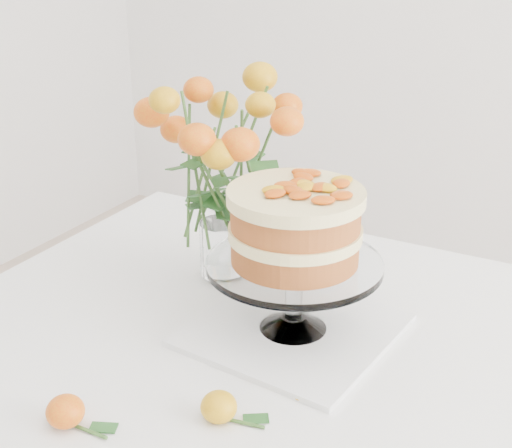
# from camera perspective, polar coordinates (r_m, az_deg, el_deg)

# --- Properties ---
(table) EXTENTS (1.43, 0.93, 0.76)m
(table) POSITION_cam_1_polar(r_m,az_deg,el_deg) (1.22, 7.37, -13.47)
(table) COLOR tan
(table) RESTS_ON ground
(napkin) EXTENTS (0.34, 0.34, 0.01)m
(napkin) POSITION_cam_1_polar(r_m,az_deg,el_deg) (1.21, 2.96, -8.46)
(napkin) COLOR white
(napkin) RESTS_ON table
(cake_stand) EXTENTS (0.29, 0.29, 0.26)m
(cake_stand) POSITION_cam_1_polar(r_m,az_deg,el_deg) (1.13, 3.15, -0.78)
(cake_stand) COLOR white
(cake_stand) RESTS_ON napkin
(rose_vase) EXTENTS (0.31, 0.31, 0.46)m
(rose_vase) POSITION_cam_1_polar(r_m,az_deg,el_deg) (1.29, -2.77, 6.41)
(rose_vase) COLOR white
(rose_vase) RESTS_ON table
(loose_rose_near) EXTENTS (0.09, 0.05, 0.04)m
(loose_rose_near) POSITION_cam_1_polar(r_m,az_deg,el_deg) (1.02, -2.97, -14.41)
(loose_rose_near) COLOR gold
(loose_rose_near) RESTS_ON table
(loose_rose_far) EXTENTS (0.10, 0.05, 0.05)m
(loose_rose_far) POSITION_cam_1_polar(r_m,az_deg,el_deg) (1.04, -14.98, -14.30)
(loose_rose_far) COLOR #E53D0B
(loose_rose_far) RESTS_ON table
(stray_petal_a) EXTENTS (0.03, 0.02, 0.00)m
(stray_petal_a) POSITION_cam_1_polar(r_m,az_deg,el_deg) (1.13, -0.07, -11.11)
(stray_petal_a) COLOR orange
(stray_petal_a) RESTS_ON table
(stray_petal_b) EXTENTS (0.03, 0.02, 0.00)m
(stray_petal_b) POSITION_cam_1_polar(r_m,az_deg,el_deg) (1.07, 3.71, -13.59)
(stray_petal_b) COLOR orange
(stray_petal_b) RESTS_ON table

